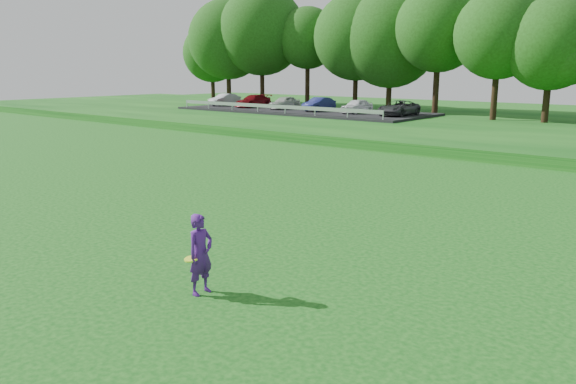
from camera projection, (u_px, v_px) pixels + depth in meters
The scene contains 4 objects.
ground at pixel (234, 285), 11.93m from camera, with size 140.00×140.00×0.00m, color #0D4710.
walking_path at pixel (527, 164), 27.02m from camera, with size 130.00×1.60×0.04m, color gray.
parking_lot at pixel (303, 107), 51.11m from camera, with size 24.00×9.00×1.38m.
woman at pixel (201, 254), 11.30m from camera, with size 0.42×0.65×1.67m.
Camera 1 is at (8.01, -7.94, 4.49)m, focal length 35.00 mm.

